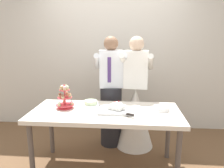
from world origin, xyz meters
TOP-DOWN VIEW (x-y plane):
  - ground_plane at (0.00, 0.00)m, footprint 8.00×8.00m
  - rear_wall at (0.00, 1.40)m, footprint 5.20×0.10m
  - dessert_table at (0.00, 0.00)m, footprint 1.80×0.80m
  - cupcake_stand at (-0.52, 0.05)m, footprint 0.23×0.23m
  - main_cake_tray at (0.13, -0.01)m, footprint 0.42×0.36m
  - plate_stack at (0.67, 0.07)m, footprint 0.19×0.19m
  - round_cake at (-0.22, 0.21)m, footprint 0.24×0.24m
  - person_groom at (0.01, 0.65)m, footprint 0.52×0.54m
  - person_bride at (0.37, 0.62)m, footprint 0.56×0.56m

SIDE VIEW (x-z plane):
  - ground_plane at x=0.00m, z-range 0.00..0.00m
  - person_bride at x=0.37m, z-range -0.25..1.41m
  - dessert_table at x=0.00m, z-range 0.31..1.09m
  - person_groom at x=0.01m, z-range -0.08..1.58m
  - round_cake at x=-0.22m, z-range 0.77..0.83m
  - plate_stack at x=0.67m, z-range 0.78..0.83m
  - main_cake_tray at x=0.13m, z-range 0.75..0.88m
  - cupcake_stand at x=-0.52m, z-range 0.75..1.06m
  - rear_wall at x=0.00m, z-range 0.00..2.90m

